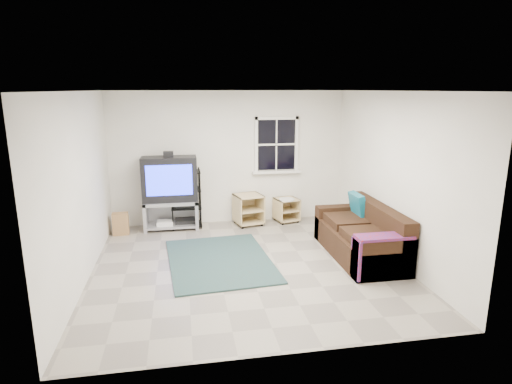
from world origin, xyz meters
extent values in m
plane|color=gray|center=(0.00, 0.00, 0.00)|extent=(4.60, 4.60, 0.00)
plane|color=white|center=(0.00, 0.00, 2.60)|extent=(4.60, 4.60, 0.00)
plane|color=white|center=(0.00, 2.30, 1.30)|extent=(4.60, 0.00, 4.60)
plane|color=white|center=(0.00, -2.30, 1.30)|extent=(4.60, 0.00, 4.60)
plane|color=white|center=(-2.30, 0.00, 1.30)|extent=(0.00, 4.60, 4.60)
plane|color=white|center=(2.30, 0.00, 1.30)|extent=(0.00, 4.60, 4.60)
cube|color=black|center=(0.95, 2.28, 1.55)|extent=(0.80, 0.01, 1.02)
cube|color=silver|center=(0.95, 2.26, 2.07)|extent=(0.88, 0.06, 0.06)
cube|color=silver|center=(0.95, 2.25, 1.00)|extent=(0.98, 0.14, 0.05)
cube|color=silver|center=(0.54, 2.26, 1.55)|extent=(0.06, 0.06, 1.10)
cube|color=silver|center=(1.36, 2.26, 1.55)|extent=(0.06, 0.06, 1.10)
cube|color=silver|center=(0.95, 2.27, 1.55)|extent=(0.78, 0.04, 0.04)
cube|color=#9A9AA2|center=(-1.16, 2.01, 0.53)|extent=(1.02, 0.51, 0.06)
cube|color=#9A9AA2|center=(-1.64, 2.01, 0.28)|extent=(0.06, 0.51, 0.56)
cube|color=#9A9AA2|center=(-0.68, 2.01, 0.28)|extent=(0.06, 0.51, 0.56)
cube|color=#9A9AA2|center=(-1.16, 2.01, 0.07)|extent=(0.90, 0.47, 0.04)
cube|color=#9A9AA2|center=(-1.16, 2.25, 0.28)|extent=(1.02, 0.04, 0.56)
cube|color=silver|center=(-1.29, 1.97, 0.13)|extent=(0.31, 0.24, 0.08)
cube|color=black|center=(-0.94, 2.01, 0.12)|extent=(0.20, 0.18, 0.06)
cube|color=black|center=(-1.16, 2.01, 0.98)|extent=(1.02, 0.43, 0.84)
cube|color=#1B2BE8|center=(-1.16, 1.79, 1.00)|extent=(0.84, 0.01, 0.57)
cube|color=black|center=(-1.16, 2.01, 1.45)|extent=(0.18, 0.13, 0.10)
cylinder|color=black|center=(-1.13, 1.88, 0.57)|extent=(0.02, 0.02, 1.14)
cylinder|color=black|center=(-0.60, 1.88, 0.57)|extent=(0.02, 0.02, 1.14)
cylinder|color=black|center=(-1.13, 2.26, 0.57)|extent=(0.02, 0.02, 1.14)
cylinder|color=black|center=(-0.60, 2.26, 0.57)|extent=(0.02, 0.02, 1.14)
cube|color=black|center=(-0.87, 2.07, 0.05)|extent=(0.57, 0.42, 0.02)
cube|color=black|center=(-0.87, 2.07, 0.11)|extent=(0.45, 0.33, 0.09)
cube|color=black|center=(-0.87, 2.07, 0.40)|extent=(0.57, 0.42, 0.02)
cube|color=black|center=(-0.87, 2.07, 0.46)|extent=(0.45, 0.33, 0.09)
cube|color=black|center=(-0.87, 2.07, 0.75)|extent=(0.57, 0.42, 0.02)
cube|color=black|center=(-0.87, 2.07, 0.80)|extent=(0.45, 0.33, 0.09)
cube|color=black|center=(-0.87, 2.07, 1.09)|extent=(0.57, 0.42, 0.02)
cube|color=tan|center=(0.34, 2.01, 0.59)|extent=(0.61, 0.61, 0.02)
cube|color=tan|center=(0.34, 2.01, 0.06)|extent=(0.61, 0.61, 0.02)
cube|color=tan|center=(0.10, 1.96, 0.33)|extent=(0.14, 0.50, 0.55)
cube|color=tan|center=(0.58, 2.07, 0.33)|extent=(0.14, 0.50, 0.55)
cube|color=tan|center=(0.28, 2.25, 0.33)|extent=(0.46, 0.13, 0.55)
cube|color=tan|center=(0.34, 2.01, 0.30)|extent=(0.56, 0.58, 0.02)
cylinder|color=black|center=(0.18, 1.77, 0.03)|extent=(0.05, 0.05, 0.05)
cylinder|color=black|center=(0.49, 2.26, 0.03)|extent=(0.05, 0.05, 0.05)
cube|color=tan|center=(1.13, 2.06, 0.47)|extent=(0.52, 0.52, 0.02)
cube|color=tan|center=(1.13, 2.06, 0.05)|extent=(0.52, 0.52, 0.02)
cube|color=tan|center=(0.93, 2.01, 0.26)|extent=(0.12, 0.42, 0.43)
cube|color=tan|center=(1.33, 2.11, 0.26)|extent=(0.12, 0.42, 0.43)
cube|color=tan|center=(1.08, 2.26, 0.26)|extent=(0.39, 0.11, 0.43)
cube|color=tan|center=(1.13, 2.06, 0.24)|extent=(0.48, 0.49, 0.02)
cylinder|color=black|center=(1.00, 1.86, 0.02)|extent=(0.05, 0.05, 0.05)
cylinder|color=black|center=(1.25, 2.27, 0.02)|extent=(0.05, 0.05, 0.05)
cylinder|color=silver|center=(1.11, 1.97, 0.49)|extent=(0.31, 0.31, 0.02)
cube|color=black|center=(1.83, 0.07, 0.20)|extent=(0.88, 1.95, 0.41)
cube|color=black|center=(2.15, 0.07, 0.62)|extent=(0.23, 1.95, 0.42)
cube|color=black|center=(1.83, 0.93, 0.30)|extent=(0.88, 0.23, 0.60)
cube|color=black|center=(1.83, -0.78, 0.30)|extent=(0.88, 0.23, 0.60)
cube|color=black|center=(1.75, -0.32, 0.47)|extent=(0.58, 0.70, 0.13)
cube|color=black|center=(1.75, 0.46, 0.47)|extent=(0.58, 0.70, 0.13)
cube|color=#17738A|center=(2.01, 0.61, 0.70)|extent=(0.20, 0.47, 0.41)
cube|color=navy|center=(1.81, -0.78, 0.62)|extent=(0.81, 0.29, 0.04)
cube|color=navy|center=(1.41, -0.78, 0.32)|extent=(0.04, 0.29, 0.56)
cube|color=black|center=(-0.40, 0.24, 0.01)|extent=(1.70, 2.23, 0.03)
cube|color=#A27248|center=(-2.08, 1.82, 0.20)|extent=(0.30, 0.20, 0.41)
camera|label=1|loc=(-0.93, -6.02, 2.63)|focal=30.00mm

